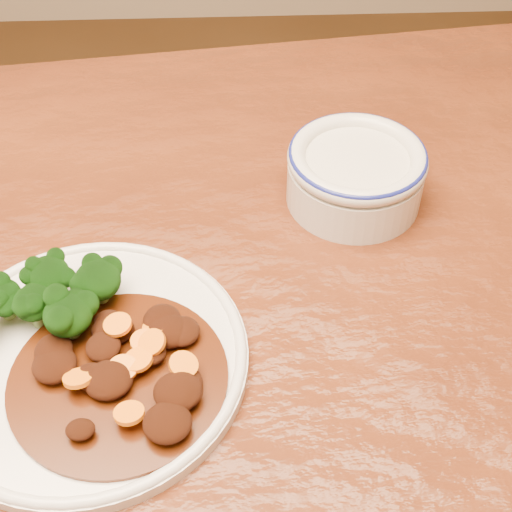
{
  "coord_description": "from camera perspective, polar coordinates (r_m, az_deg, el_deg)",
  "views": [
    {
      "loc": [
        0.15,
        -0.39,
        1.24
      ],
      "look_at": [
        0.17,
        0.06,
        0.77
      ],
      "focal_mm": 50.0,
      "sensor_mm": 36.0,
      "label": 1
    }
  ],
  "objects": [
    {
      "name": "dining_table",
      "position": [
        0.71,
        -13.9,
        -9.6
      ],
      "size": [
        1.6,
        1.07,
        0.75
      ],
      "rotation": [
        0.0,
        0.0,
        0.12
      ],
      "color": "#5D2810",
      "rests_on": "ground"
    },
    {
      "name": "dinner_plate",
      "position": [
        0.61,
        -13.26,
        -8.0
      ],
      "size": [
        0.27,
        0.27,
        0.02
      ],
      "rotation": [
        0.0,
        0.0,
        -0.26
      ],
      "color": "silver",
      "rests_on": "dining_table"
    },
    {
      "name": "broccoli_florets",
      "position": [
        0.62,
        -16.47,
        -3.26
      ],
      "size": [
        0.13,
        0.09,
        0.04
      ],
      "color": "#74934C",
      "rests_on": "dinner_plate"
    },
    {
      "name": "mince_stew",
      "position": [
        0.58,
        -10.25,
        -8.69
      ],
      "size": [
        0.18,
        0.18,
        0.03
      ],
      "color": "#441C07",
      "rests_on": "dinner_plate"
    },
    {
      "name": "dip_bowl",
      "position": [
        0.73,
        7.97,
        6.63
      ],
      "size": [
        0.14,
        0.14,
        0.06
      ],
      "rotation": [
        0.0,
        0.0,
        -0.34
      ],
      "color": "beige",
      "rests_on": "dining_table"
    }
  ]
}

